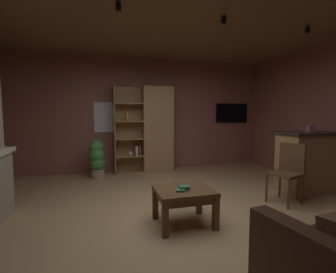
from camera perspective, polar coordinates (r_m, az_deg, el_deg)
floor at (r=3.38m, az=1.94°, el=-18.82°), size 6.40×5.83×0.02m
wall_back at (r=5.96m, az=-6.66°, el=5.19°), size 6.52×0.06×2.74m
ceiling at (r=3.38m, az=2.10°, el=29.27°), size 6.40×5.83×0.02m
window_pane_back at (r=5.86m, az=-14.28°, el=4.44°), size 0.58×0.01×0.70m
bookshelf_cabinet at (r=5.76m, az=-3.39°, el=1.54°), size 1.38×0.41×2.02m
kitchen_bar_counter at (r=5.06m, az=31.59°, el=-5.01°), size 1.38×0.59×1.07m
tissue_box at (r=4.94m, az=30.75°, el=1.62°), size 0.15×0.15×0.11m
coffee_table at (r=3.08m, az=3.81°, el=-13.85°), size 0.70×0.58×0.45m
table_book_0 at (r=2.95m, az=2.96°, el=-12.63°), size 0.13×0.11×0.02m
table_book_1 at (r=3.00m, az=3.84°, el=-11.84°), size 0.13×0.10×0.03m
dining_chair at (r=4.19m, az=26.50°, el=-6.86°), size 0.53×0.53×0.92m
potted_floor_plant at (r=5.39m, az=-16.52°, el=-4.86°), size 0.34×0.34×0.84m
wall_mounted_tv at (r=6.76m, az=14.84°, el=5.38°), size 0.91×0.06×0.51m
track_light_spot_1 at (r=3.36m, az=-11.70°, el=27.85°), size 0.07×0.07×0.09m
track_light_spot_2 at (r=3.76m, az=13.10°, el=25.26°), size 0.07×0.07×0.09m
track_light_spot_3 at (r=4.59m, az=30.13°, el=20.98°), size 0.07×0.07×0.09m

